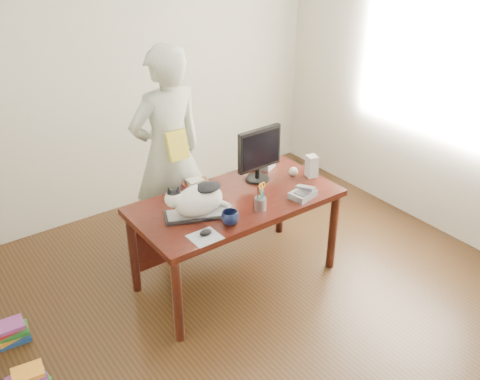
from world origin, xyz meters
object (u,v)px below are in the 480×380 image
Objects in this scene: person at (168,153)px; calculator at (262,164)px; desk at (230,211)px; speaker at (312,166)px; phone at (303,194)px; monitor at (259,152)px; book_pile_b at (10,332)px; keyboard at (199,214)px; coffee_mug at (230,218)px; pen_cup at (260,202)px; baseball at (293,171)px; cat at (197,199)px; mouse at (206,232)px; book_stack at (196,184)px.

calculator is at bearing 147.81° from person.
speaker reaches higher than desk.
phone is 1.21× the size of speaker.
speaker is at bearing -27.23° from monitor.
keyboard is at bearing -16.17° from book_pile_b.
monitor is 0.73m from coffee_mug.
pen_cup is at bearing 101.53° from person.
pen_cup is 0.29m from coffee_mug.
person reaches higher than baseball.
monitor is 0.37m from baseball.
desk is 6.78× the size of calculator.
keyboard is 0.13m from cat.
baseball is (0.57, 0.28, -0.02)m from pen_cup.
keyboard is (-0.36, -0.12, 0.16)m from desk.
pen_cup is at bearing 5.31° from mouse.
speaker reaches higher than calculator.
cat is 2.63× the size of speaker.
pen_cup reaches higher than mouse.
monitor reaches higher than mouse.
pen_cup is at bearing -150.23° from speaker.
monitor is 4.83× the size of mouse.
keyboard is 2.41× the size of phone.
calculator is at bearing 135.75° from speaker.
desk is 0.74m from person.
monitor is at bearing 11.56° from desk.
speaker is at bearing -84.40° from calculator.
person is at bearing 111.00° from phone.
calculator is (0.74, 0.59, -0.02)m from coffee_mug.
baseball is at bearing -7.39° from book_pile_b.
mouse reaches higher than book_pile_b.
monitor reaches higher than book_stack.
pen_cup is 0.71m from speaker.
phone is 2.96× the size of baseball.
cat is 0.74m from monitor.
coffee_mug is (-0.24, -0.34, 0.20)m from desk.
keyboard is 0.94m from calculator.
coffee_mug is at bearing -174.15° from pen_cup.
cat is 1.11m from speaker.
coffee_mug is 0.95m from calculator.
pen_cup reaches higher than coffee_mug.
person reaches higher than book_pile_b.
phone is at bearing -122.16° from calculator.
person is (0.19, 0.76, 0.03)m from cat.
mouse is 0.05× the size of person.
phone is (0.38, -0.04, -0.03)m from pen_cup.
person reaches higher than pen_cup.
keyboard is 2.92× the size of speaker.
baseball is (1.08, 0.34, 0.02)m from mouse.
desk is at bearing -175.39° from speaker.
coffee_mug is at bearing 168.15° from phone.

